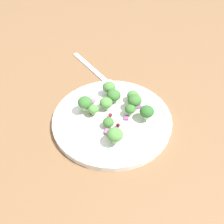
% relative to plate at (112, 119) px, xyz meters
% --- Properties ---
extents(ground_plane, '(1.80, 1.80, 0.02)m').
position_rel_plate_xyz_m(ground_plane, '(0.02, -0.01, -0.02)').
color(ground_plane, brown).
extents(plate, '(0.24, 0.24, 0.02)m').
position_rel_plate_xyz_m(plate, '(0.00, 0.00, 0.00)').
color(plate, white).
rests_on(plate, ground_plane).
extents(dressing_pool, '(0.14, 0.14, 0.00)m').
position_rel_plate_xyz_m(dressing_pool, '(0.00, 0.00, 0.00)').
color(dressing_pool, white).
rests_on(dressing_pool, plate).
extents(broccoli_floret_0, '(0.02, 0.02, 0.02)m').
position_rel_plate_xyz_m(broccoli_floret_0, '(-0.02, -0.02, 0.02)').
color(broccoli_floret_0, '#ADD18E').
rests_on(broccoli_floret_0, plate).
extents(broccoli_floret_1, '(0.03, 0.03, 0.03)m').
position_rel_plate_xyz_m(broccoli_floret_1, '(-0.03, 0.04, 0.03)').
color(broccoli_floret_1, '#9EC684').
rests_on(broccoli_floret_1, plate).
extents(broccoli_floret_2, '(0.03, 0.03, 0.03)m').
position_rel_plate_xyz_m(broccoli_floret_2, '(-0.03, -0.06, 0.03)').
color(broccoli_floret_2, '#8EB77A').
rests_on(broccoli_floret_2, plate).
extents(broccoli_floret_3, '(0.02, 0.02, 0.02)m').
position_rel_plate_xyz_m(broccoli_floret_3, '(0.03, -0.02, 0.02)').
color(broccoli_floret_3, '#ADD18E').
rests_on(broccoli_floret_3, plate).
extents(broccoli_floret_4, '(0.03, 0.03, 0.03)m').
position_rel_plate_xyz_m(broccoli_floret_4, '(0.03, 0.03, 0.02)').
color(broccoli_floret_4, '#8EB77A').
rests_on(broccoli_floret_4, plate).
extents(broccoli_floret_5, '(0.03, 0.03, 0.03)m').
position_rel_plate_xyz_m(broccoli_floret_5, '(0.06, 0.01, 0.02)').
color(broccoli_floret_5, '#ADD18E').
rests_on(broccoli_floret_5, plate).
extents(broccoli_floret_6, '(0.03, 0.03, 0.03)m').
position_rel_plate_xyz_m(broccoli_floret_6, '(0.04, 0.06, 0.02)').
color(broccoli_floret_6, '#9EC684').
rests_on(broccoli_floret_6, plate).
extents(broccoli_floret_7, '(0.03, 0.03, 0.03)m').
position_rel_plate_xyz_m(broccoli_floret_7, '(0.00, 0.03, 0.02)').
color(broccoli_floret_7, '#9EC684').
rests_on(broccoli_floret_7, plate).
extents(broccoli_floret_8, '(0.03, 0.03, 0.03)m').
position_rel_plate_xyz_m(broccoli_floret_8, '(0.05, -0.05, 0.03)').
color(broccoli_floret_8, '#ADD18E').
rests_on(broccoli_floret_8, plate).
extents(broccoli_floret_9, '(0.02, 0.02, 0.02)m').
position_rel_plate_xyz_m(broccoli_floret_9, '(-0.03, 0.03, 0.02)').
color(broccoli_floret_9, '#8EB77A').
rests_on(broccoli_floret_9, plate).
extents(broccoli_floret_10, '(0.03, 0.03, 0.03)m').
position_rel_plate_xyz_m(broccoli_floret_10, '(0.05, -0.01, 0.03)').
color(broccoli_floret_10, '#ADD18E').
rests_on(broccoli_floret_10, plate).
extents(cranberry_0, '(0.01, 0.01, 0.01)m').
position_rel_plate_xyz_m(cranberry_0, '(-0.01, -0.03, 0.01)').
color(cranberry_0, '#4C0A14').
rests_on(cranberry_0, plate).
extents(cranberry_1, '(0.01, 0.01, 0.01)m').
position_rel_plate_xyz_m(cranberry_1, '(-0.00, -0.00, 0.01)').
color(cranberry_1, maroon).
rests_on(cranberry_1, plate).
extents(cranberry_2, '(0.01, 0.01, 0.01)m').
position_rel_plate_xyz_m(cranberry_2, '(-0.03, 0.03, 0.01)').
color(cranberry_2, maroon).
rests_on(cranberry_2, plate).
extents(cranberry_3, '(0.01, 0.01, 0.01)m').
position_rel_plate_xyz_m(cranberry_3, '(-0.01, -0.04, 0.01)').
color(cranberry_3, maroon).
rests_on(cranberry_3, plate).
extents(onion_bit_0, '(0.02, 0.02, 0.00)m').
position_rel_plate_xyz_m(onion_bit_0, '(0.06, -0.01, 0.01)').
color(onion_bit_0, '#934C84').
rests_on(onion_bit_0, plate).
extents(onion_bit_1, '(0.01, 0.01, 0.00)m').
position_rel_plate_xyz_m(onion_bit_1, '(0.06, 0.01, 0.01)').
color(onion_bit_1, '#A35B93').
rests_on(onion_bit_1, plate).
extents(onion_bit_2, '(0.01, 0.01, 0.00)m').
position_rel_plate_xyz_m(onion_bit_2, '(0.02, -0.02, 0.01)').
color(onion_bit_2, '#934C84').
rests_on(onion_bit_2, plate).
extents(onion_bit_3, '(0.01, 0.01, 0.01)m').
position_rel_plate_xyz_m(onion_bit_3, '(-0.01, 0.06, 0.01)').
color(onion_bit_3, '#A35B93').
rests_on(onion_bit_3, plate).
extents(onion_bit_4, '(0.02, 0.01, 0.01)m').
position_rel_plate_xyz_m(onion_bit_4, '(-0.03, -0.03, 0.01)').
color(onion_bit_4, '#A35B93').
rests_on(onion_bit_4, plate).
extents(fork, '(0.02, 0.19, 0.01)m').
position_rel_plate_xyz_m(fork, '(0.07, 0.16, -0.01)').
color(fork, silver).
rests_on(fork, ground_plane).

